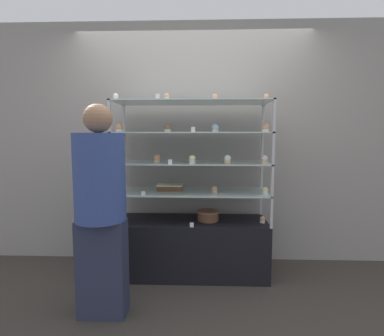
# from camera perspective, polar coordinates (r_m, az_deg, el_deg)

# --- Properties ---
(ground_plane) EXTENTS (20.00, 20.00, 0.00)m
(ground_plane) POSITION_cam_1_polar(r_m,az_deg,el_deg) (3.22, 0.00, -19.39)
(ground_plane) COLOR #38332D
(back_wall) EXTENTS (8.00, 0.05, 2.60)m
(back_wall) POSITION_cam_1_polar(r_m,az_deg,el_deg) (3.31, 0.25, 4.61)
(back_wall) COLOR gray
(back_wall) RESTS_ON ground_plane
(display_base) EXTENTS (1.48, 0.51, 0.55)m
(display_base) POSITION_cam_1_polar(r_m,az_deg,el_deg) (3.11, 0.00, -14.79)
(display_base) COLOR black
(display_base) RESTS_ON ground_plane
(display_riser_lower) EXTENTS (1.48, 0.51, 0.29)m
(display_riser_lower) POSITION_cam_1_polar(r_m,az_deg,el_deg) (2.96, 0.00, -4.78)
(display_riser_lower) COLOR #B7B7BC
(display_riser_lower) RESTS_ON display_base
(display_riser_middle) EXTENTS (1.48, 0.51, 0.29)m
(display_riser_middle) POSITION_cam_1_polar(r_m,az_deg,el_deg) (2.92, 0.00, 0.83)
(display_riser_middle) COLOR #B7B7BC
(display_riser_middle) RESTS_ON display_riser_lower
(display_riser_upper) EXTENTS (1.48, 0.51, 0.29)m
(display_riser_upper) POSITION_cam_1_polar(r_m,az_deg,el_deg) (2.91, 0.00, 6.53)
(display_riser_upper) COLOR #B7B7BC
(display_riser_upper) RESTS_ON display_riser_middle
(display_riser_top) EXTENTS (1.48, 0.51, 0.29)m
(display_riser_top) POSITION_cam_1_polar(r_m,az_deg,el_deg) (2.93, 0.00, 12.23)
(display_riser_top) COLOR #B7B7BC
(display_riser_top) RESTS_ON display_riser_upper
(layer_cake_centerpiece) EXTENTS (0.22, 0.22, 0.10)m
(layer_cake_centerpiece) POSITION_cam_1_polar(r_m,az_deg,el_deg) (3.00, 3.06, -9.04)
(layer_cake_centerpiece) COLOR brown
(layer_cake_centerpiece) RESTS_ON display_base
(sheet_cake_frosted) EXTENTS (0.26, 0.16, 0.06)m
(sheet_cake_frosted) POSITION_cam_1_polar(r_m,az_deg,el_deg) (3.03, -4.22, -3.67)
(sheet_cake_frosted) COLOR brown
(sheet_cake_frosted) RESTS_ON display_riser_lower
(cupcake_0) EXTENTS (0.05, 0.05, 0.07)m
(cupcake_0) POSITION_cam_1_polar(r_m,az_deg,el_deg) (2.99, -13.29, -9.61)
(cupcake_0) COLOR beige
(cupcake_0) RESTS_ON display_base
(cupcake_1) EXTENTS (0.05, 0.05, 0.07)m
(cupcake_1) POSITION_cam_1_polar(r_m,az_deg,el_deg) (3.00, 13.25, -9.55)
(cupcake_1) COLOR beige
(cupcake_1) RESTS_ON display_base
(price_tag_0) EXTENTS (0.04, 0.00, 0.04)m
(price_tag_0) POSITION_cam_1_polar(r_m,az_deg,el_deg) (2.79, -0.05, -10.78)
(price_tag_0) COLOR white
(price_tag_0) RESTS_ON display_base
(cupcake_2) EXTENTS (0.05, 0.05, 0.07)m
(cupcake_2) POSITION_cam_1_polar(r_m,az_deg,el_deg) (2.96, -13.32, -3.99)
(cupcake_2) COLOR beige
(cupcake_2) RESTS_ON display_riser_lower
(cupcake_3) EXTENTS (0.05, 0.05, 0.07)m
(cupcake_3) POSITION_cam_1_polar(r_m,az_deg,el_deg) (2.86, 4.33, -4.18)
(cupcake_3) COLOR #CCB28C
(cupcake_3) RESTS_ON display_riser_lower
(cupcake_4) EXTENTS (0.05, 0.05, 0.07)m
(cupcake_4) POSITION_cam_1_polar(r_m,az_deg,el_deg) (2.89, 13.77, -4.24)
(cupcake_4) COLOR white
(cupcake_4) RESTS_ON display_riser_lower
(price_tag_1) EXTENTS (0.04, 0.00, 0.04)m
(price_tag_1) POSITION_cam_1_polar(r_m,az_deg,el_deg) (2.77, -9.24, -4.80)
(price_tag_1) COLOR white
(price_tag_1) RESTS_ON display_riser_lower
(cupcake_5) EXTENTS (0.06, 0.06, 0.08)m
(cupcake_5) POSITION_cam_1_polar(r_m,az_deg,el_deg) (2.90, -13.82, 1.66)
(cupcake_5) COLOR #CCB28C
(cupcake_5) RESTS_ON display_riser_middle
(cupcake_6) EXTENTS (0.06, 0.06, 0.08)m
(cupcake_6) POSITION_cam_1_polar(r_m,az_deg,el_deg) (2.90, -6.68, 1.80)
(cupcake_6) COLOR #CCB28C
(cupcake_6) RESTS_ON display_riser_middle
(cupcake_7) EXTENTS (0.06, 0.06, 0.08)m
(cupcake_7) POSITION_cam_1_polar(r_m,az_deg,el_deg) (2.78, 0.06, 1.65)
(cupcake_7) COLOR beige
(cupcake_7) RESTS_ON display_riser_middle
(cupcake_8) EXTENTS (0.06, 0.06, 0.08)m
(cupcake_8) POSITION_cam_1_polar(r_m,az_deg,el_deg) (2.80, 6.77, 1.64)
(cupcake_8) COLOR #CCB28C
(cupcake_8) RESTS_ON display_riser_middle
(cupcake_9) EXTENTS (0.06, 0.06, 0.08)m
(cupcake_9) POSITION_cam_1_polar(r_m,az_deg,el_deg) (2.85, 13.61, 1.59)
(cupcake_9) COLOR #CCB28C
(cupcake_9) RESTS_ON display_riser_middle
(price_tag_2) EXTENTS (0.04, 0.00, 0.04)m
(price_tag_2) POSITION_cam_1_polar(r_m,az_deg,el_deg) (2.70, -4.19, 1.18)
(price_tag_2) COLOR white
(price_tag_2) RESTS_ON display_riser_middle
(cupcake_10) EXTENTS (0.07, 0.07, 0.08)m
(cupcake_10) POSITION_cam_1_polar(r_m,az_deg,el_deg) (2.92, -13.68, 7.38)
(cupcake_10) COLOR white
(cupcake_10) RESTS_ON display_riser_upper
(cupcake_11) EXTENTS (0.07, 0.07, 0.08)m
(cupcake_11) POSITION_cam_1_polar(r_m,az_deg,el_deg) (2.86, -4.62, 7.56)
(cupcake_11) COLOR beige
(cupcake_11) RESTS_ON display_riser_upper
(cupcake_12) EXTENTS (0.07, 0.07, 0.08)m
(cupcake_12) POSITION_cam_1_polar(r_m,az_deg,el_deg) (2.85, 4.43, 7.56)
(cupcake_12) COLOR white
(cupcake_12) RESTS_ON display_riser_upper
(cupcake_13) EXTENTS (0.07, 0.07, 0.08)m
(cupcake_13) POSITION_cam_1_polar(r_m,az_deg,el_deg) (2.86, 13.83, 7.40)
(cupcake_13) COLOR white
(cupcake_13) RESTS_ON display_riser_upper
(price_tag_3) EXTENTS (0.04, 0.00, 0.04)m
(price_tag_3) POSITION_cam_1_polar(r_m,az_deg,el_deg) (2.67, 0.21, 7.38)
(price_tag_3) COLOR white
(price_tag_3) RESTS_ON display_riser_upper
(cupcake_14) EXTENTS (0.05, 0.05, 0.06)m
(cupcake_14) POSITION_cam_1_polar(r_m,az_deg,el_deg) (2.91, -14.34, 12.99)
(cupcake_14) COLOR beige
(cupcake_14) RESTS_ON display_riser_top
(cupcake_15) EXTENTS (0.05, 0.05, 0.06)m
(cupcake_15) POSITION_cam_1_polar(r_m,az_deg,el_deg) (2.83, -4.82, 13.35)
(cupcake_15) COLOR beige
(cupcake_15) RESTS_ON display_riser_top
(cupcake_16) EXTENTS (0.05, 0.05, 0.06)m
(cupcake_16) POSITION_cam_1_polar(r_m,az_deg,el_deg) (2.86, 4.45, 13.27)
(cupcake_16) COLOR white
(cupcake_16) RESTS_ON display_riser_top
(cupcake_17) EXTENTS (0.05, 0.05, 0.06)m
(cupcake_17) POSITION_cam_1_polar(r_m,az_deg,el_deg) (2.94, 14.00, 12.93)
(cupcake_17) COLOR beige
(cupcake_17) RESTS_ON display_riser_top
(price_tag_4) EXTENTS (0.04, 0.00, 0.04)m
(price_tag_4) POSITION_cam_1_polar(r_m,az_deg,el_deg) (2.72, -6.58, 13.45)
(price_tag_4) COLOR white
(price_tag_4) RESTS_ON display_riser_top
(customer_figure) EXTENTS (0.38, 0.38, 1.62)m
(customer_figure) POSITION_cam_1_polar(r_m,az_deg,el_deg) (2.37, -17.01, -6.83)
(customer_figure) COLOR #282D47
(customer_figure) RESTS_ON ground_plane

